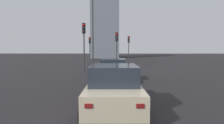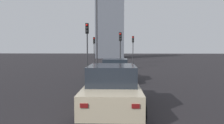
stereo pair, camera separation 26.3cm
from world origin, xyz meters
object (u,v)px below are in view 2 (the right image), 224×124
at_px(traffic_light_near_left, 133,44).
at_px(traffic_light_far_right, 120,43).
at_px(traffic_light_far_left, 94,45).
at_px(car_teal_lead, 116,70).
at_px(street_lamp_kerbside, 97,26).
at_px(car_beige_second, 112,88).
at_px(traffic_light_near_right, 87,37).

distance_m(traffic_light_near_left, traffic_light_far_right, 7.16).
xyz_separation_m(traffic_light_far_left, traffic_light_far_right, (-6.78, -3.69, 0.07)).
xyz_separation_m(car_teal_lead, street_lamp_kerbside, (10.69, 2.53, 4.13)).
bearing_deg(street_lamp_kerbside, traffic_light_near_left, -49.68).
xyz_separation_m(car_teal_lead, traffic_light_near_left, (14.61, -2.08, 2.09)).
height_order(car_beige_second, traffic_light_far_right, traffic_light_far_right).
bearing_deg(traffic_light_far_left, car_teal_lead, 4.68).
relative_size(car_beige_second, traffic_light_far_left, 1.12).
bearing_deg(traffic_light_far_right, car_teal_lead, 0.73).
bearing_deg(car_beige_second, traffic_light_near_right, 13.67).
bearing_deg(traffic_light_near_left, street_lamp_kerbside, -43.03).
distance_m(traffic_light_far_left, street_lamp_kerbside, 4.41).
relative_size(car_teal_lead, street_lamp_kerbside, 0.50).
xyz_separation_m(car_beige_second, traffic_light_far_left, (20.67, 3.42, 1.95)).
xyz_separation_m(car_beige_second, street_lamp_kerbside, (16.91, 2.57, 4.09)).
bearing_deg(street_lamp_kerbside, traffic_light_far_right, -136.79).
relative_size(traffic_light_near_left, traffic_light_far_left, 1.04).
bearing_deg(car_teal_lead, traffic_light_near_left, -7.31).
distance_m(car_teal_lead, street_lamp_kerbside, 11.74).
relative_size(car_beige_second, street_lamp_kerbside, 0.50).
height_order(traffic_light_near_left, street_lamp_kerbside, street_lamp_kerbside).
bearing_deg(street_lamp_kerbside, car_beige_second, -171.36).
xyz_separation_m(traffic_light_near_left, street_lamp_kerbside, (-3.91, 4.61, 2.04)).
distance_m(traffic_light_near_left, traffic_light_near_right, 11.52).
bearing_deg(traffic_light_far_left, car_beige_second, 0.92).
relative_size(car_beige_second, traffic_light_far_right, 1.09).
bearing_deg(car_beige_second, traffic_light_far_right, -1.77).
height_order(car_teal_lead, car_beige_second, car_beige_second).
height_order(traffic_light_near_right, traffic_light_far_right, traffic_light_near_right).
distance_m(traffic_light_far_right, street_lamp_kerbside, 4.64).
height_order(traffic_light_near_right, traffic_light_far_left, traffic_light_near_right).
height_order(car_beige_second, traffic_light_near_left, traffic_light_near_left).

